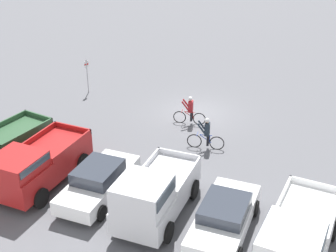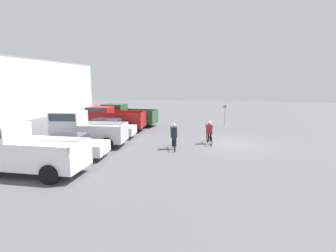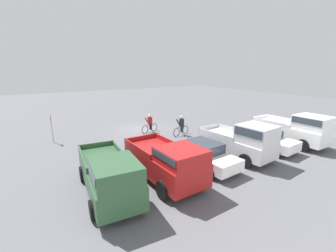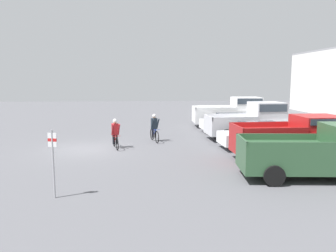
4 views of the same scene
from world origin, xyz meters
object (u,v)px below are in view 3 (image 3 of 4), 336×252
Objects in this scene: cyclist_0 at (150,123)px; fire_lane_sign at (51,126)px; pickup_truck_1 at (242,140)px; pickup_truck_2 at (167,161)px; pickup_truck_3 at (109,174)px; pickup_truck_0 at (296,129)px; sedan_0 at (263,139)px; sedan_1 at (203,154)px; cyclist_1 at (181,126)px.

fire_lane_sign reaches higher than cyclist_0.
pickup_truck_1 reaches higher than pickup_truck_2.
pickup_truck_1 reaches higher than pickup_truck_3.
cyclist_0 is (-3.49, -8.59, -0.31)m from pickup_truck_2.
pickup_truck_0 reaches higher than pickup_truck_1.
pickup_truck_1 is 8.48m from pickup_truck_3.
pickup_truck_1 is at bearing 9.86° from sedan_0.
pickup_truck_0 reaches higher than sedan_1.
sedan_1 is 2.87m from pickup_truck_2.
cyclist_1 reaches higher than sedan_1.
sedan_0 is at bearing -177.89° from pickup_truck_3.
pickup_truck_0 is 8.44m from sedan_1.
pickup_truck_0 reaches higher than fire_lane_sign.
pickup_truck_2 is (8.39, 0.59, 0.42)m from sedan_0.
cyclist_0 is (4.90, -8.01, 0.10)m from sedan_0.
cyclist_1 is at bearing 129.89° from cyclist_0.
pickup_truck_2 is 8.32m from cyclist_1.
fire_lane_sign is (9.85, -9.78, 0.15)m from pickup_truck_1.
fire_lane_sign is (15.41, -10.02, 0.13)m from pickup_truck_0.
cyclist_1 is at bearing 159.80° from fire_lane_sign.
pickup_truck_2 reaches higher than cyclist_1.
sedan_0 is 5.60m from sedan_1.
sedan_0 is 0.94× the size of pickup_truck_1.
cyclist_0 reaches higher than sedan_1.
pickup_truck_2 is 0.90× the size of pickup_truck_3.
pickup_truck_0 is 18.38m from fire_lane_sign.
sedan_0 is 2.61× the size of cyclist_0.
pickup_truck_1 is at bearing -2.52° from pickup_truck_0.
pickup_truck_2 is (11.19, -0.14, -0.10)m from pickup_truck_0.
sedan_1 is 5.66m from pickup_truck_3.
pickup_truck_0 is 2.99× the size of cyclist_0.
pickup_truck_2 is 10.75m from fire_lane_sign.
sedan_1 is at bearing 126.93° from fire_lane_sign.
pickup_truck_0 reaches higher than cyclist_0.
pickup_truck_2 reaches higher than cyclist_0.
pickup_truck_0 is 1.15× the size of sedan_0.
fire_lane_sign reaches higher than sedan_1.
fire_lane_sign is (9.58, -3.52, 0.52)m from cyclist_1.
fire_lane_sign is (12.62, -9.30, 0.65)m from sedan_0.
cyclist_0 is at bearing -58.52° from sedan_0.
sedan_1 is at bearing 85.04° from cyclist_0.
fire_lane_sign is (4.23, -9.89, 0.23)m from pickup_truck_2.
pickup_truck_3 reaches higher than cyclist_1.
sedan_0 is 2.85m from pickup_truck_1.
pickup_truck_1 reaches higher than cyclist_1.
pickup_truck_3 is at bearing -1.27° from pickup_truck_0.
fire_lane_sign is at bearing -66.85° from pickup_truck_2.
pickup_truck_3 is at bearing 2.11° from sedan_0.
pickup_truck_2 is 2.85m from pickup_truck_3.
pickup_truck_3 is (2.85, -0.17, -0.03)m from pickup_truck_2.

